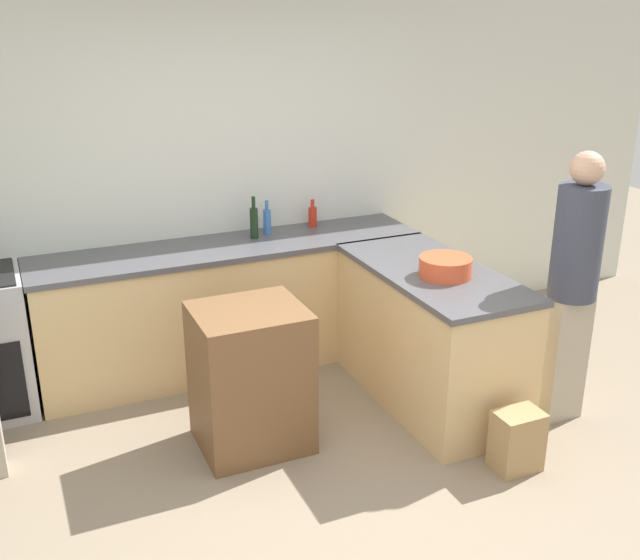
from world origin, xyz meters
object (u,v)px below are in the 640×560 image
Objects in this scene: person_at_peninsula at (573,278)px; paper_bag at (517,441)px; water_bottle_blue at (267,221)px; wine_bottle_dark at (254,222)px; island_table at (251,378)px; hot_sauce_bottle at (313,216)px; mixing_bowl at (445,267)px.

person_at_peninsula is 1.06m from paper_bag.
water_bottle_blue is 0.82× the size of wine_bottle_dark.
island_table is at bearing 146.20° from paper_bag.
hot_sauce_bottle reaches higher than island_table.
wine_bottle_dark is at bearing 132.25° from person_at_peninsula.
person_at_peninsula is (1.91, -0.49, 0.51)m from island_table.
mixing_bowl is 1.56× the size of hot_sauce_bottle.
hot_sauce_bottle is (-0.32, 1.33, 0.02)m from mixing_bowl.
paper_bag is at bearing -33.80° from island_table.
person_at_peninsula is at bearing -31.07° from mixing_bowl.
wine_bottle_dark is 2.35m from paper_bag.
wine_bottle_dark is (-0.50, -0.10, 0.04)m from hot_sauce_bottle.
mixing_bowl is at bearing 148.93° from person_at_peninsula.
person_at_peninsula is at bearing -47.75° from wine_bottle_dark.
island_table is 1.36m from wine_bottle_dark.
island_table is 1.45m from water_bottle_blue.
hot_sauce_bottle is 0.12× the size of person_at_peninsula.
mixing_bowl is 0.90× the size of paper_bag.
mixing_bowl is 0.77m from person_at_peninsula.
wine_bottle_dark is (-0.12, -0.07, 0.02)m from water_bottle_blue.
wine_bottle_dark is at bearing -168.65° from hot_sauce_bottle.
hot_sauce_bottle is 0.51m from wine_bottle_dark.
wine_bottle_dark reaches higher than island_table.
wine_bottle_dark is (0.43, 1.14, 0.61)m from island_table.
water_bottle_blue is 0.38m from hot_sauce_bottle.
island_table is at bearing -114.78° from water_bottle_blue.
hot_sauce_bottle is 0.58× the size of paper_bag.
water_bottle_blue is (-0.70, 1.30, 0.04)m from mixing_bowl.
island_table is at bearing -126.98° from hot_sauce_bottle.
island_table is 2.04m from person_at_peninsula.
island_table is at bearing 165.58° from person_at_peninsula.
mixing_bowl is 0.19× the size of person_at_peninsula.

